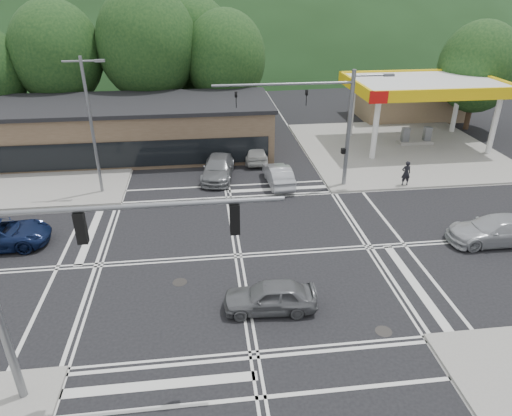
{
  "coord_description": "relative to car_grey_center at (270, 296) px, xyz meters",
  "views": [
    {
      "loc": [
        -1.54,
        -20.33,
        13.09
      ],
      "look_at": [
        1.29,
        2.71,
        1.4
      ],
      "focal_mm": 32.0,
      "sensor_mm": 36.0,
      "label": 1
    }
  ],
  "objects": [
    {
      "name": "signal_mast_sw",
      "position": [
        -7.41,
        -3.7,
        4.42
      ],
      "size": [
        9.14,
        0.28,
        8.0
      ],
      "color": "slate",
      "rests_on": "ground"
    },
    {
      "name": "tree_n_e",
      "position": [
        -3.02,
        32.5,
        6.45
      ],
      "size": [
        8.4,
        8.4,
        11.98
      ],
      "color": "#382619",
      "rests_on": "ground"
    },
    {
      "name": "car_northbound",
      "position": [
        -1.52,
        15.36,
        0.06
      ],
      "size": [
        2.92,
        5.47,
        1.51
      ],
      "primitive_type": "imported",
      "rotation": [
        0.0,
        0.0,
        -0.16
      ],
      "color": "slate",
      "rests_on": "ground"
    },
    {
      "name": "streetlight_nw",
      "position": [
        -9.46,
        13.5,
        4.35
      ],
      "size": [
        2.5,
        0.25,
        9.0
      ],
      "color": "slate",
      "rests_on": "ground"
    },
    {
      "name": "car_silver_east",
      "position": [
        13.15,
        4.2,
        0.06
      ],
      "size": [
        5.29,
        2.28,
        1.52
      ],
      "primitive_type": "imported",
      "rotation": [
        0.0,
        0.0,
        -1.6
      ],
      "color": "#AEB1B6",
      "rests_on": "ground"
    },
    {
      "name": "tree_n_a",
      "position": [
        -15.02,
        28.5,
        6.44
      ],
      "size": [
        8.0,
        8.0,
        11.75
      ],
      "color": "#382619",
      "rests_on": "ground"
    },
    {
      "name": "car_queue_a",
      "position": [
        2.64,
        13.5,
        0.02
      ],
      "size": [
        1.76,
        4.44,
        1.44
      ],
      "primitive_type": "imported",
      "rotation": [
        0.0,
        0.0,
        3.2
      ],
      "color": "#A5A7AC",
      "rests_on": "ground"
    },
    {
      "name": "convenience_store",
      "position": [
        18.98,
        29.5,
        1.2
      ],
      "size": [
        10.0,
        6.0,
        3.8
      ],
      "primitive_type": "cube",
      "color": "#846B4F",
      "rests_on": "ground"
    },
    {
      "name": "tree_n_b",
      "position": [
        -7.02,
        28.5,
        7.1
      ],
      "size": [
        9.0,
        9.0,
        12.98
      ],
      "color": "#382619",
      "rests_on": "ground"
    },
    {
      "name": "signal_mast_ne",
      "position": [
        5.92,
        12.7,
        4.38
      ],
      "size": [
        11.65,
        0.3,
        8.0
      ],
      "color": "slate",
      "rests_on": "ground"
    },
    {
      "name": "pedestrian",
      "position": [
        11.35,
        12.0,
        0.33
      ],
      "size": [
        0.66,
        0.45,
        1.76
      ],
      "primitive_type": "imported",
      "rotation": [
        0.0,
        0.0,
        3.1
      ],
      "color": "black",
      "rests_on": "sidewalk_ne"
    },
    {
      "name": "gas_station_canopy",
      "position": [
        15.97,
        20.49,
        4.34
      ],
      "size": [
        12.32,
        8.34,
        5.75
      ],
      "color": "silver",
      "rests_on": "ground"
    },
    {
      "name": "sidewalk_ne",
      "position": [
        13.98,
        19.5,
        -0.62
      ],
      "size": [
        16.0,
        16.0,
        0.15
      ],
      "primitive_type": "cube",
      "color": "gray",
      "rests_on": "ground"
    },
    {
      "name": "car_grey_center",
      "position": [
        0.0,
        0.0,
        0.0
      ],
      "size": [
        4.19,
        1.92,
        1.39
      ],
      "primitive_type": "imported",
      "rotation": [
        0.0,
        0.0,
        -1.64
      ],
      "color": "slate",
      "rests_on": "ground"
    },
    {
      "name": "commercial_row",
      "position": [
        -9.02,
        21.5,
        1.3
      ],
      "size": [
        24.0,
        8.0,
        4.0
      ],
      "primitive_type": "cube",
      "color": "brown",
      "rests_on": "ground"
    },
    {
      "name": "sidewalk_nw",
      "position": [
        -16.02,
        19.5,
        -0.62
      ],
      "size": [
        16.0,
        16.0,
        0.15
      ],
      "primitive_type": "cube",
      "color": "gray",
      "rests_on": "ground"
    },
    {
      "name": "car_queue_b",
      "position": [
        1.55,
        18.5,
        0.06
      ],
      "size": [
        1.83,
        4.43,
        1.5
      ],
      "primitive_type": "imported",
      "rotation": [
        0.0,
        0.0,
        3.13
      ],
      "color": "silver",
      "rests_on": "ground"
    },
    {
      "name": "tree_ne",
      "position": [
        22.98,
        24.5,
        5.14
      ],
      "size": [
        7.2,
        7.2,
        9.99
      ],
      "color": "#382619",
      "rests_on": "ground"
    },
    {
      "name": "hill_north",
      "position": [
        -1.02,
        94.5,
        -0.7
      ],
      "size": [
        252.0,
        126.0,
        140.0
      ],
      "primitive_type": "ellipsoid",
      "color": "#1C3819",
      "rests_on": "ground"
    },
    {
      "name": "ground",
      "position": [
        -1.02,
        4.5,
        -0.7
      ],
      "size": [
        120.0,
        120.0,
        0.0
      ],
      "primitive_type": "plane",
      "color": "black",
      "rests_on": "ground"
    },
    {
      "name": "tree_n_c",
      "position": [
        -0.02,
        28.5,
        5.79
      ],
      "size": [
        7.6,
        7.6,
        10.87
      ],
      "color": "#382619",
      "rests_on": "ground"
    }
  ]
}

